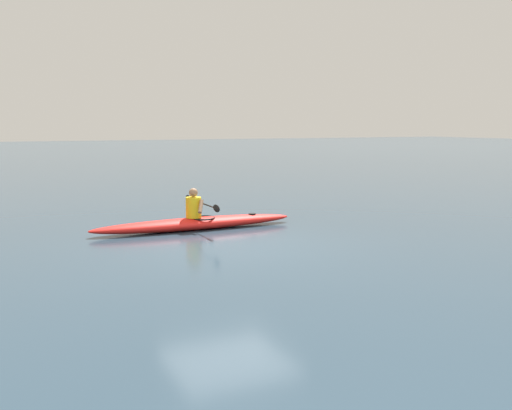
# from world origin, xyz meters

# --- Properties ---
(ground_plane) EXTENTS (160.00, 160.00, 0.00)m
(ground_plane) POSITION_xyz_m (0.00, 0.00, 0.00)
(ground_plane) COLOR #283D4C
(kayak) EXTENTS (4.99, 0.69, 0.28)m
(kayak) POSITION_xyz_m (-0.06, -2.11, 0.14)
(kayak) COLOR red
(kayak) RESTS_ON ground
(kayaker) EXTENTS (0.41, 2.34, 0.71)m
(kayaker) POSITION_xyz_m (-0.04, -2.11, 0.58)
(kayaker) COLOR yellow
(kayaker) RESTS_ON kayak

